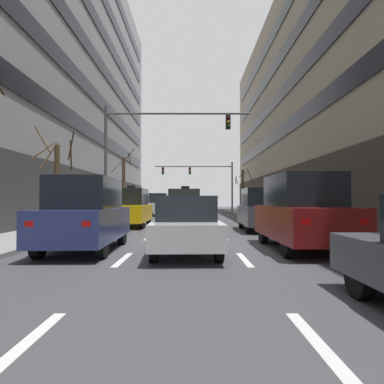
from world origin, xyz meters
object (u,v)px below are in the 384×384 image
at_px(car_driving_1, 189,203).
at_px(car_parked_2, 260,210).
at_px(street_tree_0, 56,181).
at_px(traffic_signal_1, 204,176).
at_px(street_tree_3, 242,190).
at_px(car_driving_4, 186,225).
at_px(traffic_signal_0, 147,142).
at_px(car_driving_2, 85,214).
at_px(pedestrian_0, 267,207).
at_px(car_driving_3, 158,205).
at_px(street_tree_1, 123,185).
at_px(taxi_driving_5, 185,209).
at_px(taxi_driving_0, 131,208).
at_px(car_parked_1, 301,212).

height_order(car_driving_1, car_parked_2, car_driving_1).
bearing_deg(car_driving_1, street_tree_0, -103.29).
relative_size(traffic_signal_1, street_tree_3, 1.96).
bearing_deg(traffic_signal_1, car_driving_4, -92.99).
height_order(traffic_signal_0, street_tree_0, traffic_signal_0).
bearing_deg(street_tree_3, car_driving_2, -107.79).
distance_m(car_parked_2, pedestrian_0, 6.19).
bearing_deg(street_tree_3, car_driving_3, -149.59).
relative_size(car_driving_4, street_tree_1, 0.73).
distance_m(car_driving_3, pedestrian_0, 12.54).
distance_m(taxi_driving_5, traffic_signal_1, 22.68).
bearing_deg(car_parked_2, street_tree_1, 125.09).
xyz_separation_m(street_tree_1, pedestrian_0, (10.94, -7.22, -1.75)).
relative_size(car_driving_3, street_tree_0, 0.94).
distance_m(taxi_driving_0, car_parked_2, 7.02).
distance_m(street_tree_1, street_tree_3, 13.70).
relative_size(car_driving_1, street_tree_1, 0.75).
xyz_separation_m(car_driving_2, car_driving_3, (-0.02, 21.87, -0.03)).
bearing_deg(taxi_driving_5, street_tree_0, -155.58).
height_order(car_driving_1, street_tree_1, street_tree_1).
bearing_deg(pedestrian_0, street_tree_3, 87.79).
distance_m(taxi_driving_5, street_tree_1, 13.36).
bearing_deg(car_driving_3, car_parked_1, -73.48).
xyz_separation_m(car_driving_4, traffic_signal_1, (1.59, 30.46, 3.51)).
xyz_separation_m(car_driving_3, street_tree_0, (-2.85, -16.90, 1.29)).
bearing_deg(street_tree_0, traffic_signal_0, 57.42).
relative_size(car_driving_2, street_tree_3, 0.95).
xyz_separation_m(car_driving_1, traffic_signal_0, (-2.39, -18.99, 3.88)).
distance_m(car_driving_3, taxi_driving_5, 14.61).
relative_size(car_parked_1, pedestrian_0, 2.98).
xyz_separation_m(car_driving_3, car_parked_2, (6.43, -15.52, -0.02)).
bearing_deg(traffic_signal_1, pedestrian_0, -78.59).
xyz_separation_m(car_driving_3, car_driving_4, (2.97, -22.42, -0.25)).
distance_m(car_parked_1, traffic_signal_1, 29.93).
relative_size(taxi_driving_5, traffic_signal_0, 0.49).
height_order(car_parked_2, street_tree_0, street_tree_0).
bearing_deg(car_driving_3, car_parked_2, -67.51).
distance_m(taxi_driving_0, car_driving_2, 8.63).
bearing_deg(taxi_driving_5, car_driving_2, -110.17).
bearing_deg(traffic_signal_1, street_tree_3, -35.56).
distance_m(car_driving_2, car_parked_1, 6.41).
xyz_separation_m(car_driving_1, street_tree_0, (-5.72, -24.21, 1.27)).
bearing_deg(taxi_driving_5, car_driving_1, 89.79).
relative_size(car_driving_4, traffic_signal_0, 0.49).
height_order(street_tree_0, street_tree_3, street_tree_3).
distance_m(car_driving_1, car_driving_3, 7.85).
bearing_deg(street_tree_3, street_tree_0, -117.66).
distance_m(car_parked_2, street_tree_0, 9.47).
distance_m(car_driving_3, street_tree_0, 17.19).
bearing_deg(car_parked_1, car_driving_2, -178.15).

